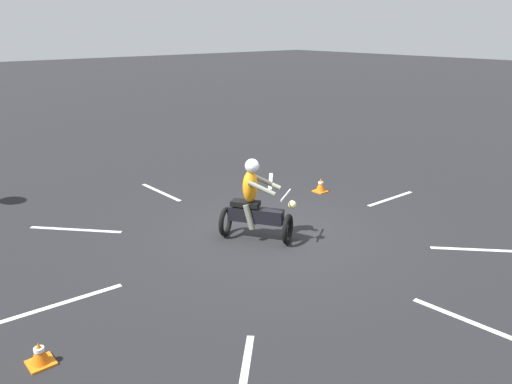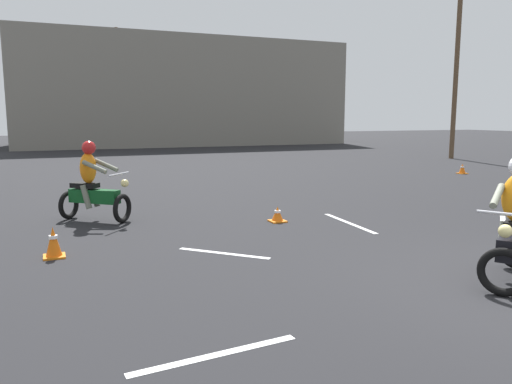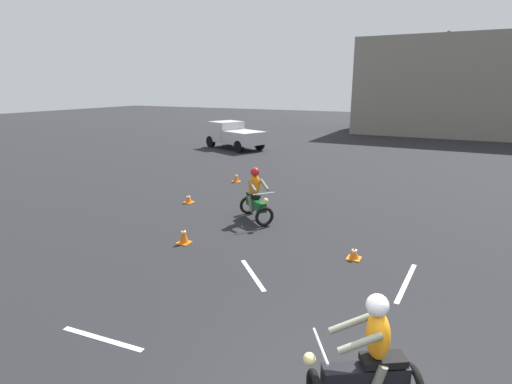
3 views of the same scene
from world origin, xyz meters
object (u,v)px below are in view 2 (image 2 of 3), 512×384
Objects in this scene: traffic_cone_mid_center at (462,169)px; utility_pole_far at (118,89)px; traffic_cone_mid_left at (53,243)px; motorcycle_rider_background at (93,186)px; traffic_cone_near_left at (277,215)px; utility_pole_near at (456,74)px.

utility_pole_far reaches higher than traffic_cone_mid_center.
motorcycle_rider_background is at bearing 72.91° from traffic_cone_mid_left.
traffic_cone_mid_left is (-4.29, -1.06, 0.08)m from traffic_cone_near_left.
traffic_cone_near_left is at bearing 13.90° from traffic_cone_mid_left.
utility_pole_near reaches higher than traffic_cone_mid_left.
motorcycle_rider_background reaches higher than traffic_cone_mid_left.
traffic_cone_near_left is 0.83× the size of traffic_cone_mid_center.
traffic_cone_mid_left reaches higher than traffic_cone_near_left.
traffic_cone_near_left is 0.04× the size of utility_pole_far.
utility_pole_far is at bearing 133.60° from utility_pole_near.
traffic_cone_mid_center is at bearing -130.74° from utility_pole_near.
utility_pole_near reaches higher than traffic_cone_near_left.
traffic_cone_near_left is 11.49m from traffic_cone_mid_center.
traffic_cone_near_left is (3.48, -1.57, -0.58)m from motorcycle_rider_background.
traffic_cone_mid_center is (13.70, 3.70, -0.54)m from motorcycle_rider_background.
traffic_cone_mid_left is 23.09m from utility_pole_near.
traffic_cone_mid_left is 28.02m from utility_pole_far.
utility_pole_far reaches higher than traffic_cone_mid_left.
motorcycle_rider_background is 2.79m from traffic_cone_mid_left.
traffic_cone_mid_center is at bearing 27.25° from traffic_cone_near_left.
utility_pole_far is (-14.71, 15.44, -0.27)m from utility_pole_near.
motorcycle_rider_background is 4.30× the size of traffic_cone_mid_center.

